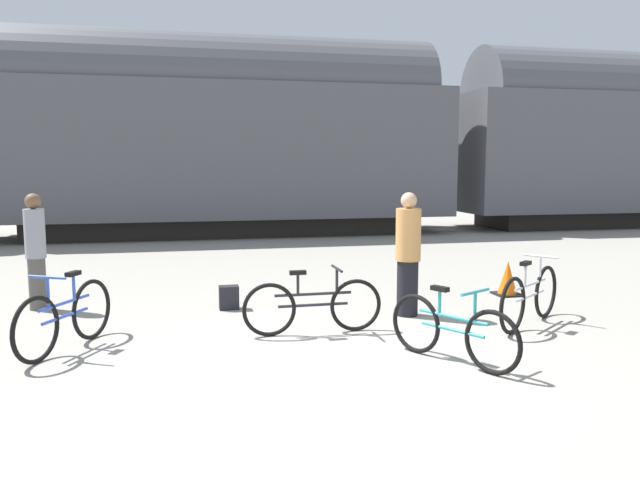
% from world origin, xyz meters
% --- Properties ---
extents(ground_plane, '(80.00, 80.00, 0.00)m').
position_xyz_m(ground_plane, '(0.00, 0.00, 0.00)').
color(ground_plane, gray).
extents(freight_train, '(41.31, 3.13, 5.81)m').
position_xyz_m(freight_train, '(-0.00, 12.50, 3.06)').
color(freight_train, black).
rests_on(freight_train, ground_plane).
extents(rail_near, '(53.31, 0.07, 0.01)m').
position_xyz_m(rail_near, '(0.00, 11.78, 0.01)').
color(rail_near, '#4C4238').
rests_on(rail_near, ground_plane).
extents(rail_far, '(53.31, 0.07, 0.01)m').
position_xyz_m(rail_far, '(0.00, 13.22, 0.01)').
color(rail_far, '#4C4238').
rests_on(rail_far, ground_plane).
extents(bicycle_black, '(1.75, 0.46, 0.82)m').
position_xyz_m(bicycle_black, '(0.20, 1.26, 0.35)').
color(bicycle_black, black).
rests_on(bicycle_black, ground_plane).
extents(bicycle_silver, '(1.47, 1.13, 0.89)m').
position_xyz_m(bicycle_silver, '(3.03, 1.03, 0.38)').
color(bicycle_silver, black).
rests_on(bicycle_silver, ground_plane).
extents(bicycle_blue, '(0.82, 1.51, 0.90)m').
position_xyz_m(bicycle_blue, '(-2.65, 1.18, 0.38)').
color(bicycle_blue, black).
rests_on(bicycle_blue, ground_plane).
extents(bicycle_teal, '(0.84, 1.46, 0.82)m').
position_xyz_m(bicycle_teal, '(1.39, -0.19, 0.35)').
color(bicycle_teal, black).
rests_on(bicycle_teal, ground_plane).
extents(person_in_tan, '(0.34, 0.34, 1.70)m').
position_xyz_m(person_in_tan, '(1.67, 1.89, 0.85)').
color(person_in_tan, black).
rests_on(person_in_tan, ground_plane).
extents(person_in_grey, '(0.28, 0.28, 1.67)m').
position_xyz_m(person_in_grey, '(-3.40, 3.39, 0.86)').
color(person_in_grey, '#514C47').
rests_on(person_in_grey, ground_plane).
extents(backpack, '(0.28, 0.20, 0.34)m').
position_xyz_m(backpack, '(-0.71, 2.81, 0.17)').
color(backpack, black).
rests_on(backpack, ground_plane).
extents(traffic_cone, '(0.40, 0.40, 0.55)m').
position_xyz_m(traffic_cone, '(3.71, 2.82, 0.25)').
color(traffic_cone, black).
rests_on(traffic_cone, ground_plane).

